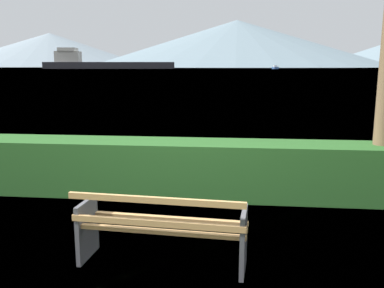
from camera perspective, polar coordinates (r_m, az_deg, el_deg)
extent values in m
plane|color=olive|center=(4.82, -3.97, -16.01)|extent=(1400.00, 1400.00, 0.00)
plane|color=slate|center=(311.59, 6.06, 10.36)|extent=(620.00, 620.00, 0.00)
cube|color=tan|center=(4.46, -4.68, -11.94)|extent=(1.85, 0.21, 0.04)
cube|color=tan|center=(4.63, -4.05, -11.04)|extent=(1.85, 0.21, 0.04)
cube|color=tan|center=(4.81, -3.46, -10.21)|extent=(1.85, 0.21, 0.04)
cube|color=tan|center=(4.35, -4.96, -10.84)|extent=(1.85, 0.19, 0.06)
cube|color=tan|center=(4.22, -5.19, -7.72)|extent=(1.85, 0.19, 0.06)
cube|color=#4C4C51|center=(4.94, -14.28, -11.33)|extent=(0.09, 0.51, 0.68)
cube|color=#4C4C51|center=(4.53, 7.12, -13.17)|extent=(0.09, 0.51, 0.68)
cube|color=#285B23|center=(6.99, -0.45, -3.38)|extent=(7.47, 0.87, 0.92)
cube|color=#232328|center=(269.32, -11.22, 10.59)|extent=(81.64, 24.50, 4.13)
cube|color=silver|center=(274.36, -16.71, 11.47)|extent=(16.05, 13.29, 6.61)
cube|color=silver|center=(274.48, -16.76, 12.37)|extent=(11.93, 13.87, 2.07)
cube|color=#335693|center=(255.07, 11.42, 10.25)|extent=(3.52, 8.54, 1.19)
cube|color=beige|center=(255.06, 11.43, 10.50)|extent=(2.17, 3.17, 1.02)
cone|color=gray|center=(607.20, -18.98, 12.17)|extent=(273.13, 273.13, 45.07)
cone|color=slate|center=(545.07, 6.19, 13.60)|extent=(376.23, 376.23, 58.48)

